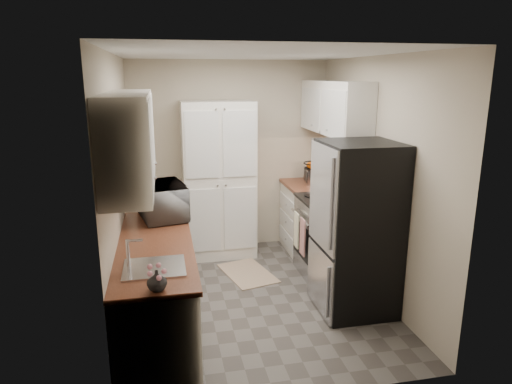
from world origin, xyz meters
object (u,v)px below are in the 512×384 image
(refrigerator, at_px, (357,228))
(toaster_oven, at_px, (315,175))
(wine_bottle, at_px, (141,198))
(microwave, at_px, (163,201))
(electric_range, at_px, (330,236))
(pantry_cabinet, at_px, (219,180))

(refrigerator, bearing_deg, toaster_oven, 85.15)
(refrigerator, xyz_separation_m, wine_bottle, (-2.07, 0.81, 0.21))
(refrigerator, relative_size, wine_bottle, 6.29)
(microwave, bearing_deg, toaster_oven, -72.22)
(refrigerator, distance_m, wine_bottle, 2.23)
(microwave, bearing_deg, wine_bottle, 26.43)
(microwave, distance_m, toaster_oven, 2.30)
(electric_range, height_order, wine_bottle, wine_bottle)
(wine_bottle, xyz_separation_m, toaster_oven, (2.21, 0.86, -0.04))
(microwave, bearing_deg, pantry_cabinet, -42.74)
(microwave, height_order, toaster_oven, microwave)
(microwave, xyz_separation_m, wine_bottle, (-0.22, 0.28, -0.04))
(refrigerator, height_order, wine_bottle, refrigerator)
(pantry_cabinet, bearing_deg, electric_range, -38.22)
(pantry_cabinet, xyz_separation_m, wine_bottle, (-0.93, -0.92, 0.06))
(pantry_cabinet, xyz_separation_m, refrigerator, (1.14, -1.73, -0.15))
(toaster_oven, bearing_deg, refrigerator, -86.17)
(refrigerator, bearing_deg, wine_bottle, 158.73)
(refrigerator, distance_m, microwave, 1.94)
(pantry_cabinet, distance_m, electric_range, 1.58)
(electric_range, xyz_separation_m, wine_bottle, (-2.11, 0.01, 0.58))
(toaster_oven, bearing_deg, pantry_cabinet, -173.73)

